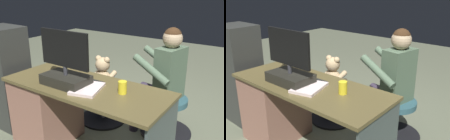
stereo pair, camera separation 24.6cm
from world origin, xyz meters
TOP-DOWN VIEW (x-y plane):
  - ground_plane at (0.00, 0.00)m, footprint 10.00×10.00m
  - desk at (0.41, 0.38)m, footprint 1.56×0.62m
  - monitor at (0.14, 0.46)m, footprint 0.52×0.25m
  - keyboard at (0.08, 0.33)m, footprint 0.42×0.14m
  - computer_mouse at (0.39, 0.32)m, footprint 0.06×0.10m
  - cup at (-0.37, 0.34)m, footprint 0.07×0.07m
  - tv_remote at (0.39, 0.45)m, footprint 0.05×0.15m
  - notebook_binder at (-0.09, 0.45)m, footprint 0.29×0.35m
  - office_chair_teddy at (0.28, -0.27)m, footprint 0.56×0.56m
  - teddy_bear at (0.28, -0.28)m, footprint 0.26×0.26m
  - visitor_chair at (-0.47, -0.42)m, footprint 0.56×0.56m
  - person at (-0.40, -0.41)m, footprint 0.54×0.55m
  - equipment_rack at (1.12, 0.41)m, footprint 0.44×0.36m

SIDE VIEW (x-z plane):
  - ground_plane at x=0.00m, z-range 0.00..0.00m
  - visitor_chair at x=-0.47m, z-range 0.02..0.45m
  - office_chair_teddy at x=0.28m, z-range 0.02..0.45m
  - desk at x=0.41m, z-range 0.03..0.77m
  - equipment_rack at x=1.12m, z-range 0.00..1.16m
  - teddy_bear at x=0.28m, z-range 0.41..0.79m
  - person at x=-0.40m, z-range 0.10..1.29m
  - tv_remote at x=0.39m, z-range 0.74..0.76m
  - keyboard at x=0.08m, z-range 0.74..0.76m
  - notebook_binder at x=-0.09m, z-range 0.74..0.77m
  - computer_mouse at x=0.39m, z-range 0.74..0.78m
  - cup at x=-0.37m, z-range 0.74..0.85m
  - monitor at x=0.14m, z-range 0.64..1.12m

